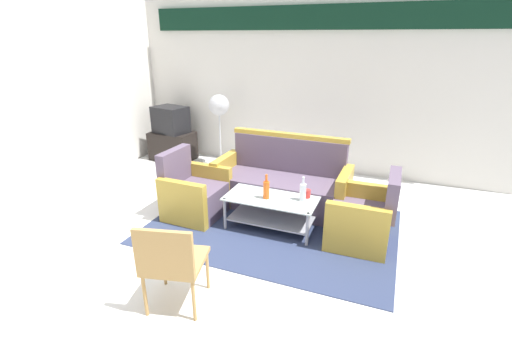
% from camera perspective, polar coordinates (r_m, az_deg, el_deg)
% --- Properties ---
extents(ground_plane, '(14.00, 14.00, 0.00)m').
position_cam_1_polar(ground_plane, '(3.97, -2.39, -12.13)').
color(ground_plane, white).
extents(wall_back, '(6.52, 0.19, 2.80)m').
position_cam_1_polar(wall_back, '(6.25, 9.30, 14.66)').
color(wall_back, silver).
rests_on(wall_back, ground).
extents(rug, '(2.94, 2.05, 0.01)m').
position_cam_1_polar(rug, '(4.53, 2.51, -7.47)').
color(rug, '#2D3856').
rests_on(rug, ground).
extents(couch, '(1.81, 0.77, 0.96)m').
position_cam_1_polar(couch, '(4.96, 4.14, -0.85)').
color(couch, '#5B4C60').
rests_on(couch, rug).
extents(armchair_left, '(0.72, 0.78, 0.85)m').
position_cam_1_polar(armchair_left, '(4.78, -9.70, -2.38)').
color(armchair_left, '#5B4C60').
rests_on(armchair_left, rug).
extents(armchair_right, '(0.70, 0.76, 0.85)m').
position_cam_1_polar(armchair_right, '(4.27, 16.44, -6.08)').
color(armchair_right, '#5B4C60').
rests_on(armchair_right, rug).
extents(coffee_table, '(1.10, 0.60, 0.40)m').
position_cam_1_polar(coffee_table, '(4.41, 2.52, -4.44)').
color(coffee_table, silver).
rests_on(coffee_table, rug).
extents(bottle_clear, '(0.08, 0.08, 0.29)m').
position_cam_1_polar(bottle_clear, '(4.24, 7.39, -1.97)').
color(bottle_clear, silver).
rests_on(bottle_clear, coffee_table).
extents(bottle_orange, '(0.07, 0.07, 0.30)m').
position_cam_1_polar(bottle_orange, '(4.26, 1.63, -1.64)').
color(bottle_orange, '#D85919').
rests_on(bottle_orange, coffee_table).
extents(cup, '(0.08, 0.08, 0.10)m').
position_cam_1_polar(cup, '(4.35, 8.06, -2.30)').
color(cup, red).
rests_on(cup, coffee_table).
extents(tv_stand, '(0.80, 0.50, 0.52)m').
position_cam_1_polar(tv_stand, '(7.08, -12.96, 5.13)').
color(tv_stand, black).
rests_on(tv_stand, ground).
extents(television, '(0.68, 0.56, 0.48)m').
position_cam_1_polar(television, '(6.96, -13.29, 9.08)').
color(television, black).
rests_on(television, tv_stand).
extents(pedestal_fan, '(0.36, 0.36, 1.27)m').
position_cam_1_polar(pedestal_fan, '(6.44, -5.84, 10.86)').
color(pedestal_fan, '#2D2D33').
rests_on(pedestal_fan, ground).
extents(wicker_chair, '(0.58, 0.58, 0.84)m').
position_cam_1_polar(wicker_chair, '(3.13, -13.21, -12.27)').
color(wicker_chair, '#AD844C').
rests_on(wicker_chair, ground).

